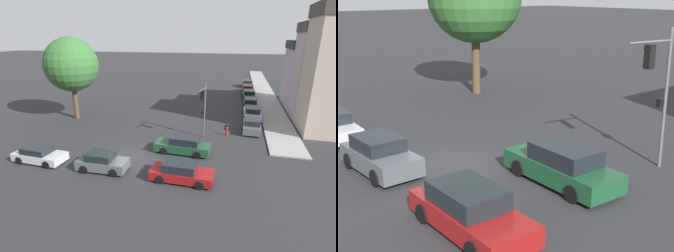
% 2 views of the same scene
% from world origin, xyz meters
% --- Properties ---
extents(ground_plane, '(300.00, 300.00, 0.00)m').
position_xyz_m(ground_plane, '(0.00, 0.00, 0.00)').
color(ground_plane, '#28282B').
extents(sidewalk_strip, '(3.33, 60.00, 0.12)m').
position_xyz_m(sidewalk_strip, '(13.37, 33.61, 0.06)').
color(sidewalk_strip, gray).
rests_on(sidewalk_strip, ground_plane).
extents(rowhouse_backdrop, '(7.34, 18.56, 12.98)m').
position_xyz_m(rowhouse_backdrop, '(18.65, 17.30, 5.69)').
color(rowhouse_backdrop, '#BCA893').
rests_on(rowhouse_backdrop, ground_plane).
extents(street_tree, '(6.37, 6.37, 9.84)m').
position_xyz_m(street_tree, '(-10.86, 9.23, 6.63)').
color(street_tree, '#4C3823').
rests_on(street_tree, ground_plane).
extents(traffic_signal, '(0.51, 2.36, 5.61)m').
position_xyz_m(traffic_signal, '(5.39, 6.27, 3.65)').
color(traffic_signal, '#515456').
rests_on(traffic_signal, ground_plane).
extents(crossing_car_0, '(3.91, 1.94, 1.45)m').
position_xyz_m(crossing_car_0, '(-1.10, -2.35, 0.68)').
color(crossing_car_0, '#4C5156').
rests_on(crossing_car_0, ground_plane).
extents(crossing_car_1, '(4.87, 2.06, 1.51)m').
position_xyz_m(crossing_car_1, '(4.26, 2.37, 0.70)').
color(crossing_car_1, '#194728').
rests_on(crossing_car_1, ground_plane).
extents(crossing_car_2, '(4.52, 1.99, 1.42)m').
position_xyz_m(crossing_car_2, '(5.09, -2.31, 0.66)').
color(crossing_car_2, maroon).
rests_on(crossing_car_2, ground_plane).
extents(crossing_car_3, '(4.31, 2.04, 1.31)m').
position_xyz_m(crossing_car_3, '(-6.81, -2.37, 0.63)').
color(crossing_car_3, '#B7B7BC').
rests_on(crossing_car_3, ground_plane).
extents(parked_car_0, '(2.00, 3.99, 1.47)m').
position_xyz_m(parked_car_0, '(10.35, 9.64, 0.69)').
color(parked_car_0, '#4C5156').
rests_on(parked_car_0, ground_plane).
extents(parked_car_1, '(2.12, 4.70, 1.51)m').
position_xyz_m(parked_car_1, '(10.54, 14.67, 0.72)').
color(parked_car_1, '#B7B7BC').
rests_on(parked_car_1, ground_plane).
extents(parked_car_2, '(1.96, 4.48, 1.47)m').
position_xyz_m(parked_car_2, '(10.46, 19.89, 0.69)').
color(parked_car_2, black).
rests_on(parked_car_2, ground_plane).
extents(parked_car_3, '(2.14, 4.67, 1.51)m').
position_xyz_m(parked_car_3, '(10.46, 25.93, 0.71)').
color(parked_car_3, '#194728').
rests_on(parked_car_3, ground_plane).
extents(parked_car_4, '(1.85, 4.49, 1.37)m').
position_xyz_m(parked_car_4, '(10.29, 31.41, 0.66)').
color(parked_car_4, maroon).
rests_on(parked_car_4, ground_plane).
extents(parked_car_5, '(2.02, 4.01, 1.43)m').
position_xyz_m(parked_car_5, '(10.53, 37.34, 0.68)').
color(parked_car_5, maroon).
rests_on(parked_car_5, ground_plane).
extents(fire_hydrant, '(0.22, 0.22, 0.92)m').
position_xyz_m(fire_hydrant, '(7.82, 7.77, 0.49)').
color(fire_hydrant, red).
rests_on(fire_hydrant, ground_plane).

